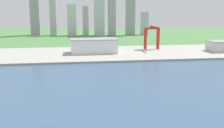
% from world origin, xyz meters
% --- Properties ---
extents(ground_plane, '(2400.00, 2400.00, 0.00)m').
position_xyz_m(ground_plane, '(0.00, 300.00, 0.00)').
color(ground_plane, '#4D7F43').
extents(water_bay, '(840.00, 360.00, 0.15)m').
position_xyz_m(water_bay, '(0.00, 240.00, 0.07)').
color(water_bay, '#385675').
rests_on(water_bay, ground).
extents(industrial_pier, '(840.00, 140.00, 2.50)m').
position_xyz_m(industrial_pier, '(0.00, 490.00, 1.25)').
color(industrial_pier, '#A6A29B').
rests_on(industrial_pier, ground).
extents(port_crane_red, '(24.35, 39.36, 38.98)m').
position_xyz_m(port_crane_red, '(86.87, 512.85, 30.48)').
color(port_crane_red, red).
rests_on(port_crane_red, industrial_pier).
extents(warehouse_main, '(70.84, 36.34, 21.72)m').
position_xyz_m(warehouse_main, '(-12.01, 489.75, 13.38)').
color(warehouse_main, white).
rests_on(warehouse_main, industrial_pier).
extents(warehouse_annex, '(43.93, 32.13, 16.52)m').
position_xyz_m(warehouse_annex, '(192.36, 475.56, 10.78)').
color(warehouse_annex, silver).
rests_on(warehouse_annex, industrial_pier).
extents(distant_skyline, '(320.18, 65.67, 146.15)m').
position_xyz_m(distant_skyline, '(-11.69, 810.83, 58.34)').
color(distant_skyline, '#969798').
rests_on(distant_skyline, ground).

